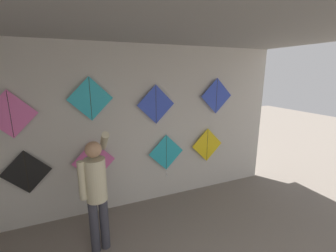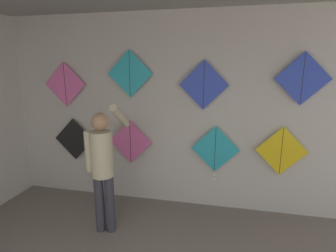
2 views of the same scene
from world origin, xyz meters
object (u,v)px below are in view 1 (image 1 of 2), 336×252
at_px(kite_7, 216,96).
at_px(kite_0, 26,172).
at_px(shopkeeper, 96,187).
at_px(kite_5, 90,99).
at_px(kite_4, 10,114).
at_px(kite_3, 207,145).
at_px(kite_2, 166,154).
at_px(kite_6, 156,104).
at_px(kite_1, 94,161).

bearing_deg(kite_7, kite_0, 180.00).
xyz_separation_m(shopkeeper, kite_5, (0.07, 0.84, 1.03)).
bearing_deg(kite_4, kite_3, 0.00).
height_order(kite_4, kite_5, kite_5).
height_order(shopkeeper, kite_2, shopkeeper).
bearing_deg(kite_7, kite_2, -179.97).
relative_size(shopkeeper, kite_6, 2.42).
bearing_deg(kite_1, kite_4, 180.00).
distance_m(kite_5, kite_6, 1.06).
bearing_deg(kite_4, kite_6, 0.00).
distance_m(kite_2, kite_6, 0.94).
relative_size(kite_1, kite_4, 1.00).
xyz_separation_m(kite_2, kite_5, (-1.24, 0.00, 1.06)).
bearing_deg(kite_4, kite_2, -0.01).
height_order(kite_5, kite_6, kite_5).
bearing_deg(kite_1, kite_3, 0.00).
relative_size(kite_2, kite_4, 1.20).
bearing_deg(kite_4, shopkeeper, -40.54).
relative_size(shopkeeper, kite_4, 2.42).
relative_size(kite_3, kite_7, 1.00).
xyz_separation_m(kite_0, kite_7, (3.25, 0.00, 0.98)).
xyz_separation_m(kite_4, kite_5, (1.05, 0.00, 0.16)).
height_order(kite_3, kite_7, kite_7).
bearing_deg(kite_3, kite_6, 180.00).
bearing_deg(kite_4, kite_5, 0.00).
xyz_separation_m(shopkeeper, kite_7, (2.35, 0.84, 0.99)).
distance_m(kite_4, kite_7, 3.33).
height_order(kite_3, kite_6, kite_6).
xyz_separation_m(kite_0, kite_1, (0.94, 0.00, 0.02)).
height_order(kite_3, kite_5, kite_5).
bearing_deg(kite_7, kite_3, 180.00).
relative_size(kite_5, kite_6, 1.00).
bearing_deg(kite_2, kite_6, 179.86).
bearing_deg(kite_5, kite_2, -0.02).
distance_m(kite_0, kite_5, 1.41).
relative_size(shopkeeper, kite_1, 2.42).
relative_size(kite_2, kite_6, 1.20).
xyz_separation_m(kite_2, kite_3, (0.88, 0.00, 0.05)).
xyz_separation_m(kite_1, kite_6, (1.08, 0.00, 0.87)).
bearing_deg(kite_5, kite_7, 0.00).
distance_m(shopkeeper, kite_7, 2.68).
bearing_deg(kite_7, shopkeeper, -160.43).
distance_m(kite_3, kite_6, 1.37).
distance_m(kite_2, kite_4, 2.46).
distance_m(kite_3, kite_7, 0.97).
height_order(kite_1, kite_6, kite_6).
bearing_deg(kite_3, kite_1, 180.00).
xyz_separation_m(kite_0, kite_6, (2.02, 0.00, 0.88)).
xyz_separation_m(kite_4, kite_7, (3.33, 0.00, 0.12)).
bearing_deg(kite_3, kite_2, -179.97).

